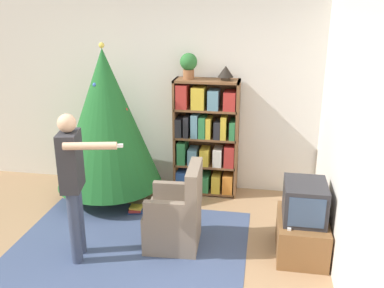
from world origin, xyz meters
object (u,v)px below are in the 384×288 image
(potted_plant, at_px, (189,64))
(standing_person, at_px, (73,177))
(armchair, at_px, (177,218))
(table_lamp, at_px, (226,72))
(bookshelf, at_px, (206,139))
(christmas_tree, at_px, (106,119))
(television, at_px, (305,201))

(potted_plant, bearing_deg, standing_person, -114.52)
(armchair, xyz_separation_m, table_lamp, (0.36, 1.38, 1.34))
(bookshelf, height_order, christmas_tree, christmas_tree)
(television, distance_m, standing_person, 2.31)
(standing_person, bearing_deg, television, 89.95)
(television, height_order, standing_person, standing_person)
(christmas_tree, distance_m, potted_plant, 1.25)
(christmas_tree, relative_size, table_lamp, 10.20)
(armchair, bearing_deg, potted_plant, -178.11)
(armchair, distance_m, table_lamp, 1.96)
(television, bearing_deg, christmas_tree, 159.36)
(christmas_tree, bearing_deg, table_lamp, 15.88)
(christmas_tree, xyz_separation_m, armchair, (1.10, -0.97, -0.77))
(christmas_tree, distance_m, table_lamp, 1.61)
(bookshelf, xyz_separation_m, standing_person, (-1.05, -1.78, 0.14))
(standing_person, bearing_deg, bookshelf, 137.65)
(armchair, relative_size, standing_person, 0.60)
(television, height_order, christmas_tree, christmas_tree)
(bookshelf, distance_m, armchair, 1.45)
(bookshelf, xyz_separation_m, christmas_tree, (-1.21, -0.40, 0.33))
(television, xyz_separation_m, standing_person, (-2.24, -0.47, 0.30))
(christmas_tree, bearing_deg, bookshelf, 18.37)
(standing_person, height_order, potted_plant, potted_plant)
(armchair, relative_size, table_lamp, 4.60)
(bookshelf, bearing_deg, table_lamp, 2.62)
(armchair, height_order, table_lamp, table_lamp)
(standing_person, distance_m, potted_plant, 2.14)
(television, xyz_separation_m, armchair, (-1.31, -0.06, -0.27))
(television, relative_size, armchair, 0.56)
(armchair, xyz_separation_m, standing_person, (-0.93, -0.40, 0.58))
(potted_plant, xyz_separation_m, table_lamp, (0.47, -0.00, -0.09))
(television, xyz_separation_m, table_lamp, (-0.96, 1.32, 1.06))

